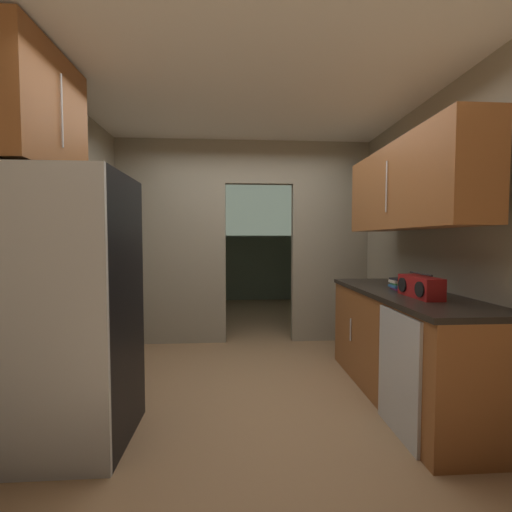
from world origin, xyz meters
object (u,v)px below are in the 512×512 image
object	(u,v)px
refrigerator	(69,310)
boombox	(420,287)
book_stack	(398,284)
dishwasher	(398,374)
paint_can	(63,448)

from	to	relation	value
refrigerator	boombox	distance (m)	2.53
book_stack	dishwasher	bearing A→B (deg)	-115.99
refrigerator	dishwasher	world-z (taller)	refrigerator
boombox	paint_can	bearing A→B (deg)	-170.81
book_stack	paint_can	size ratio (longest dim) A/B	0.94
boombox	book_stack	world-z (taller)	boombox
book_stack	paint_can	bearing A→B (deg)	-162.02
paint_can	dishwasher	bearing A→B (deg)	3.97
book_stack	paint_can	distance (m)	2.79
refrigerator	paint_can	bearing A→B (deg)	-78.47
dishwasher	boombox	world-z (taller)	boombox
dishwasher	paint_can	xyz separation A→B (m)	(-2.19, -0.15, -0.34)
boombox	paint_can	xyz separation A→B (m)	(-2.48, -0.40, -0.92)
refrigerator	dishwasher	distance (m)	2.28
dishwasher	book_stack	distance (m)	0.91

